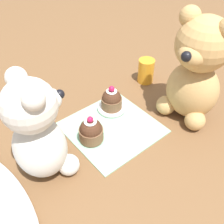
{
  "coord_description": "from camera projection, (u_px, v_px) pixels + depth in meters",
  "views": [
    {
      "loc": [
        -0.37,
        0.31,
        0.49
      ],
      "look_at": [
        0.0,
        0.0,
        0.06
      ],
      "focal_mm": 42.0,
      "sensor_mm": 36.0,
      "label": 1
    }
  ],
  "objects": [
    {
      "name": "cupcake_near_tan_bear",
      "position": [
        112.0,
        100.0,
        0.71
      ],
      "size": [
        0.06,
        0.06,
        0.07
      ],
      "color": "brown",
      "rests_on": "saucer_plate"
    },
    {
      "name": "cupcake_near_cream_bear",
      "position": [
        92.0,
        132.0,
        0.63
      ],
      "size": [
        0.06,
        0.06,
        0.07
      ],
      "color": "brown",
      "rests_on": "knitted_placemat"
    },
    {
      "name": "juice_glass",
      "position": [
        146.0,
        71.0,
        0.82
      ],
      "size": [
        0.05,
        0.05,
        0.08
      ],
      "primitive_type": "cylinder",
      "color": "orange",
      "rests_on": "ground_plane"
    },
    {
      "name": "saucer_plate",
      "position": [
        112.0,
        108.0,
        0.73
      ],
      "size": [
        0.08,
        0.08,
        0.01
      ],
      "primitive_type": "cylinder",
      "color": "white",
      "rests_on": "knitted_placemat"
    },
    {
      "name": "teddy_bear_tan",
      "position": [
        196.0,
        70.0,
        0.63
      ],
      "size": [
        0.15,
        0.15,
        0.28
      ],
      "rotation": [
        0.0,
        0.0,
        3.28
      ],
      "color": "tan",
      "rests_on": "ground_plane"
    },
    {
      "name": "teddy_bear_cream",
      "position": [
        38.0,
        132.0,
        0.51
      ],
      "size": [
        0.13,
        0.13,
        0.24
      ],
      "rotation": [
        0.0,
        0.0,
        -0.06
      ],
      "color": "silver",
      "rests_on": "ground_plane"
    },
    {
      "name": "ground_plane",
      "position": [
        112.0,
        128.0,
        0.68
      ],
      "size": [
        4.0,
        4.0,
        0.0
      ],
      "primitive_type": "plane",
      "color": "brown"
    },
    {
      "name": "knitted_placemat",
      "position": [
        112.0,
        127.0,
        0.68
      ],
      "size": [
        0.22,
        0.22,
        0.01
      ],
      "primitive_type": "cube",
      "color": "#8EBC99",
      "rests_on": "ground_plane"
    }
  ]
}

